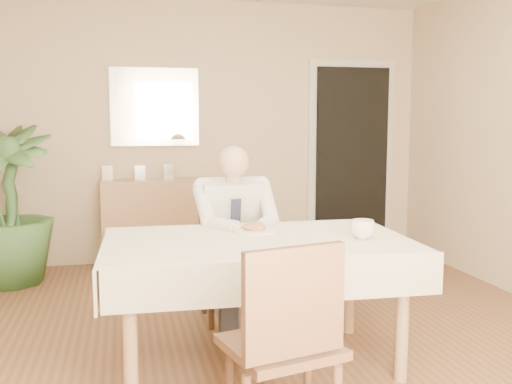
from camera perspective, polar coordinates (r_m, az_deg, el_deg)
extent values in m
plane|color=brown|center=(3.66, 1.30, -15.62)|extent=(5.00, 5.00, 0.00)
cube|color=#C1AA8B|center=(5.83, -4.86, 5.98)|extent=(4.50, 0.02, 2.60)
cube|color=beige|center=(6.24, 9.44, 3.23)|extent=(0.96, 0.03, 2.10)
cube|color=black|center=(6.21, 9.55, 3.21)|extent=(0.80, 0.05, 1.95)
cube|color=silver|center=(5.75, -10.09, 8.37)|extent=(0.86, 0.03, 0.76)
cube|color=white|center=(5.73, -10.08, 8.38)|extent=(0.74, 0.02, 0.64)
cube|color=tan|center=(3.24, 0.12, -5.24)|extent=(1.63, 0.96, 0.04)
cube|color=#EEE5C6|center=(3.24, 0.12, -4.79)|extent=(1.74, 1.07, 0.01)
cube|color=#EEE5C6|center=(2.79, 2.52, -8.98)|extent=(1.70, 0.08, 0.22)
cube|color=#EEE5C6|center=(3.74, -1.65, -4.83)|extent=(1.70, 0.08, 0.22)
cube|color=#EEE5C6|center=(3.18, -15.07, -7.22)|extent=(0.05, 1.00, 0.22)
cube|color=#EEE5C6|center=(3.55, 13.66, -5.68)|extent=(0.05, 1.00, 0.22)
cylinder|color=tan|center=(2.91, -12.47, -14.47)|extent=(0.07, 0.07, 0.70)
cylinder|color=tan|center=(3.26, 14.42, -12.19)|extent=(0.07, 0.07, 0.70)
cylinder|color=tan|center=(3.61, -12.65, -10.19)|extent=(0.07, 0.07, 0.70)
cylinder|color=tan|center=(3.89, 9.32, -8.84)|extent=(0.07, 0.07, 0.70)
cube|color=#472D1A|center=(4.08, -2.49, -7.13)|extent=(0.40, 0.40, 0.04)
cube|color=#472D1A|center=(4.20, -2.97, -3.35)|extent=(0.40, 0.04, 0.40)
cylinder|color=#472D1A|center=(3.94, -4.51, -10.89)|extent=(0.04, 0.04, 0.39)
cylinder|color=#472D1A|center=(4.01, 0.46, -10.58)|extent=(0.04, 0.04, 0.39)
cylinder|color=#472D1A|center=(4.27, -5.22, -9.49)|extent=(0.04, 0.04, 0.39)
cylinder|color=#472D1A|center=(4.33, -0.64, -9.23)|extent=(0.04, 0.04, 0.39)
cube|color=#472D1A|center=(2.54, 2.45, -15.19)|extent=(0.53, 0.53, 0.04)
cube|color=#472D1A|center=(2.27, 3.87, -10.92)|extent=(0.44, 0.14, 0.44)
cylinder|color=#472D1A|center=(2.76, -2.68, -18.62)|extent=(0.04, 0.04, 0.43)
cylinder|color=#472D1A|center=(2.85, 5.19, -17.81)|extent=(0.04, 0.04, 0.43)
cube|color=white|center=(3.97, -2.41, -2.52)|extent=(0.42, 0.31, 0.55)
cube|color=black|center=(3.85, -2.06, -3.26)|extent=(0.07, 0.08, 0.36)
cylinder|color=tan|center=(3.89, -2.31, 1.52)|extent=(0.09, 0.09, 0.08)
sphere|color=tan|center=(3.85, -2.25, 3.04)|extent=(0.21, 0.21, 0.21)
cube|color=black|center=(3.80, -3.31, -6.56)|extent=(0.13, 0.42, 0.13)
cube|color=black|center=(3.84, -0.36, -6.41)|extent=(0.13, 0.42, 0.13)
cube|color=black|center=(3.72, -2.79, -11.55)|extent=(0.11, 0.12, 0.45)
cube|color=black|center=(3.75, 0.27, -11.34)|extent=(0.11, 0.12, 0.45)
cube|color=black|center=(3.73, -2.60, -14.61)|extent=(0.11, 0.26, 0.07)
cube|color=black|center=(3.76, 0.49, -14.37)|extent=(0.11, 0.26, 0.07)
cylinder|color=white|center=(3.42, -0.15, -3.88)|extent=(0.26, 0.26, 0.02)
ellipsoid|color=brown|center=(3.42, -0.15, -3.51)|extent=(0.14, 0.14, 0.06)
cylinder|color=silver|center=(3.37, 0.75, -3.75)|extent=(0.01, 0.13, 0.01)
cylinder|color=silver|center=(3.35, -0.58, -3.81)|extent=(0.01, 0.13, 0.01)
imported|color=white|center=(3.28, 10.62, -3.68)|extent=(0.16, 0.16, 0.11)
cube|color=tan|center=(5.68, -9.76, -3.02)|extent=(1.07, 0.39, 0.85)
cube|color=silver|center=(5.64, -14.65, 1.84)|extent=(0.10, 0.02, 0.14)
cube|color=silver|center=(5.62, -11.53, 1.91)|extent=(0.10, 0.02, 0.14)
cube|color=silver|center=(5.69, -8.72, 2.04)|extent=(0.10, 0.02, 0.14)
imported|color=#2C4E25|center=(5.36, -23.65, -1.23)|extent=(0.99, 0.99, 1.38)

